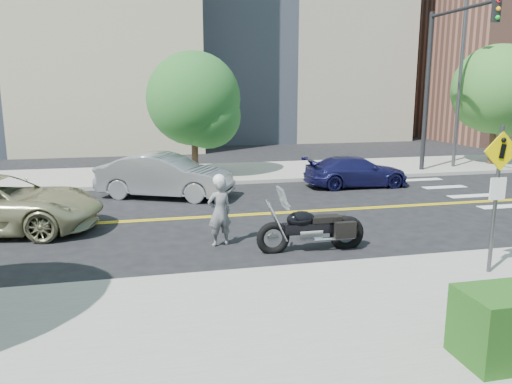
{
  "coord_description": "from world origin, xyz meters",
  "views": [
    {
      "loc": [
        -2.63,
        -14.72,
        3.85
      ],
      "look_at": [
        0.19,
        -2.29,
        1.2
      ],
      "focal_mm": 35.0,
      "sensor_mm": 36.0,
      "label": 1
    }
  ],
  "objects_px": {
    "parked_car_silver": "(165,176)",
    "parked_car_blue": "(356,172)",
    "motorcyclist": "(219,210)",
    "pedestrian_sign": "(497,186)",
    "motorcycle": "(312,219)"
  },
  "relations": [
    {
      "from": "motorcycle",
      "to": "parked_car_silver",
      "type": "bearing_deg",
      "value": 114.8
    },
    {
      "from": "pedestrian_sign",
      "to": "parked_car_blue",
      "type": "bearing_deg",
      "value": 81.84
    },
    {
      "from": "pedestrian_sign",
      "to": "parked_car_blue",
      "type": "relative_size",
      "value": 0.72
    },
    {
      "from": "parked_car_blue",
      "to": "motorcyclist",
      "type": "bearing_deg",
      "value": 135.37
    },
    {
      "from": "motorcyclist",
      "to": "parked_car_silver",
      "type": "relative_size",
      "value": 0.38
    },
    {
      "from": "pedestrian_sign",
      "to": "parked_car_silver",
      "type": "distance_m",
      "value": 11.33
    },
    {
      "from": "motorcyclist",
      "to": "parked_car_silver",
      "type": "height_order",
      "value": "motorcyclist"
    },
    {
      "from": "parked_car_silver",
      "to": "parked_car_blue",
      "type": "distance_m",
      "value": 7.55
    },
    {
      "from": "pedestrian_sign",
      "to": "motorcyclist",
      "type": "height_order",
      "value": "pedestrian_sign"
    },
    {
      "from": "parked_car_silver",
      "to": "parked_car_blue",
      "type": "bearing_deg",
      "value": -62.24
    },
    {
      "from": "motorcyclist",
      "to": "motorcycle",
      "type": "distance_m",
      "value": 2.29
    },
    {
      "from": "pedestrian_sign",
      "to": "parked_car_silver",
      "type": "bearing_deg",
      "value": 122.92
    },
    {
      "from": "pedestrian_sign",
      "to": "motorcyclist",
      "type": "distance_m",
      "value": 6.22
    },
    {
      "from": "parked_car_silver",
      "to": "parked_car_blue",
      "type": "relative_size",
      "value": 1.15
    },
    {
      "from": "motorcycle",
      "to": "parked_car_silver",
      "type": "distance_m",
      "value": 7.57
    }
  ]
}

